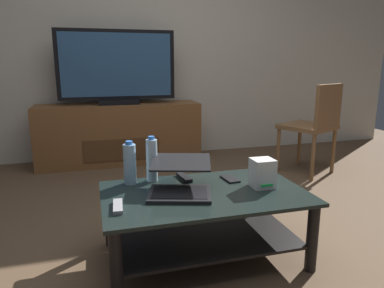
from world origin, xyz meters
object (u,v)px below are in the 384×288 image
Objects in this scene: media_cabinet at (120,134)px; dining_chair at (315,123)px; water_bottle_near at (130,164)px; cell_phone at (230,179)px; tv_remote at (118,207)px; coffee_table at (204,213)px; laptop at (180,180)px; soundbar_remote at (184,177)px; water_bottle_far at (152,160)px; router_box at (262,173)px; television at (117,69)px.

dining_chair is (1.77, -0.93, 0.19)m from media_cabinet.
dining_chair reaches higher than water_bottle_near.
media_cabinet is at bearing 152.29° from dining_chair.
cell_phone is 0.72m from tv_remote.
cell_phone reaches higher than coffee_table.
laptop is 0.22m from soundbar_remote.
dining_chair is 6.29× the size of cell_phone.
water_bottle_near is (-0.08, -1.85, 0.19)m from media_cabinet.
water_bottle_near is 0.37m from tv_remote.
dining_chair is 1.95m from water_bottle_far.
cell_phone is (0.50, -1.95, 0.07)m from media_cabinet.
water_bottle_far is (-0.24, 0.26, 0.25)m from coffee_table.
coffee_table is 0.43m from water_bottle_far.
soundbar_remote is at bearing 156.67° from cell_phone.
coffee_table is 0.28m from soundbar_remote.
water_bottle_far is at bearing -152.19° from dining_chair.
media_cabinet is at bearing 106.41° from router_box.
television is at bearing 99.66° from cell_phone.
television is 2.27m from tv_remote.
media_cabinet is 2.07m from laptop.
cell_phone is at bearing -141.42° from dining_chair.
water_bottle_near is 0.94× the size of water_bottle_far.
laptop is 0.32m from water_bottle_near.
coffee_table is 4.34× the size of water_bottle_near.
media_cabinet is at bearing 99.50° from cell_phone.
router_box is at bearing -40.51° from soundbar_remote.
media_cabinet reaches higher than soundbar_remote.
water_bottle_near is 0.13m from water_bottle_far.
soundbar_remote is at bearing 146.67° from router_box.
water_bottle_far is at bearing 154.60° from router_box.
coffee_table is at bearing -148.83° from cell_phone.
coffee_table is 1.24× the size of dining_chair.
media_cabinet is 6.83× the size of water_bottle_near.
water_bottle_near is 1.57× the size of soundbar_remote.
water_bottle_near reaches higher than coffee_table.
television is 1.37× the size of dining_chair.
media_cabinet reaches higher than cell_phone.
laptop is at bearing 26.01° from tv_remote.
cell_phone is at bearing -75.50° from television.
coffee_table is 0.23m from laptop.
water_bottle_far reaches higher than media_cabinet.
television reaches higher than soundbar_remote.
coffee_table is at bearing -141.77° from dining_chair.
television is at bearing 106.57° from router_box.
tv_remote is at bearing -173.72° from router_box.
coffee_table is at bearing -33.40° from water_bottle_near.
router_box is (0.62, -2.11, 0.15)m from media_cabinet.
coffee_table is 6.76× the size of router_box.
television is at bearing 90.18° from soundbar_remote.
laptop is 0.36m from cell_phone.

